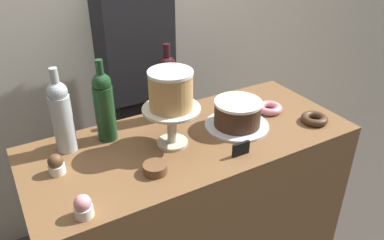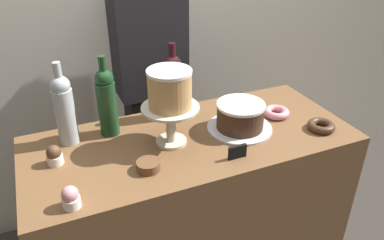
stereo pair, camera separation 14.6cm
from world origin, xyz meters
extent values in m
cube|color=beige|center=(0.00, 0.86, 1.30)|extent=(6.00, 0.05, 2.60)
cube|color=brown|center=(0.00, 0.00, 0.47)|extent=(1.30, 0.56, 0.94)
cylinder|color=beige|center=(-0.09, 0.00, 0.95)|extent=(0.12, 0.12, 0.01)
cylinder|color=beige|center=(-0.09, 0.00, 1.02)|extent=(0.04, 0.04, 0.13)
cylinder|color=beige|center=(-0.09, 0.00, 1.09)|extent=(0.22, 0.22, 0.01)
cylinder|color=tan|center=(-0.09, 0.00, 1.16)|extent=(0.16, 0.16, 0.13)
cylinder|color=white|center=(-0.09, 0.00, 1.23)|extent=(0.16, 0.16, 0.01)
cylinder|color=silver|center=(0.21, -0.02, 0.94)|extent=(0.27, 0.27, 0.01)
cylinder|color=#3D2619|center=(0.21, -0.02, 1.00)|extent=(0.19, 0.19, 0.09)
cylinder|color=white|center=(0.21, -0.02, 1.05)|extent=(0.19, 0.19, 0.01)
cylinder|color=#B2BCC1|center=(-0.45, 0.16, 1.05)|extent=(0.08, 0.08, 0.22)
sphere|color=#B2BCC1|center=(-0.45, 0.16, 1.18)|extent=(0.07, 0.07, 0.07)
cylinder|color=#B2BCC1|center=(-0.45, 0.16, 1.23)|extent=(0.03, 0.03, 0.08)
cylinder|color=black|center=(0.00, 0.20, 1.05)|extent=(0.08, 0.08, 0.22)
sphere|color=black|center=(0.00, 0.20, 1.18)|extent=(0.07, 0.07, 0.07)
cylinder|color=black|center=(0.00, 0.20, 1.23)|extent=(0.03, 0.03, 0.08)
cylinder|color=#193D1E|center=(-0.29, 0.16, 1.05)|extent=(0.08, 0.08, 0.22)
sphere|color=#193D1E|center=(-0.29, 0.16, 1.18)|extent=(0.07, 0.07, 0.07)
cylinder|color=#193D1E|center=(-0.29, 0.16, 1.23)|extent=(0.03, 0.03, 0.08)
cylinder|color=white|center=(-0.51, 0.03, 0.96)|extent=(0.06, 0.06, 0.03)
sphere|color=brown|center=(-0.51, 0.03, 0.99)|extent=(0.05, 0.05, 0.05)
cylinder|color=white|center=(-0.49, -0.22, 0.96)|extent=(0.06, 0.06, 0.03)
sphere|color=pink|center=(-0.49, -0.22, 0.99)|extent=(0.05, 0.05, 0.05)
torus|color=#472D1E|center=(0.51, -0.15, 0.96)|extent=(0.11, 0.11, 0.03)
torus|color=pink|center=(0.41, 0.02, 0.96)|extent=(0.11, 0.11, 0.03)
cylinder|color=brown|center=(-0.22, -0.13, 0.94)|extent=(0.08, 0.08, 0.01)
cylinder|color=brown|center=(-0.22, -0.13, 0.96)|extent=(0.08, 0.08, 0.01)
cylinder|color=brown|center=(-0.22, -0.13, 0.97)|extent=(0.08, 0.08, 0.01)
cube|color=black|center=(0.10, -0.19, 0.97)|extent=(0.07, 0.01, 0.05)
cube|color=black|center=(0.04, 0.66, 0.42)|extent=(0.28, 0.18, 0.85)
cube|color=#232328|center=(0.04, 0.66, 1.12)|extent=(0.36, 0.22, 0.55)
camera|label=1|loc=(-0.64, -1.11, 1.74)|focal=35.69mm
camera|label=2|loc=(-0.51, -1.17, 1.74)|focal=35.69mm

